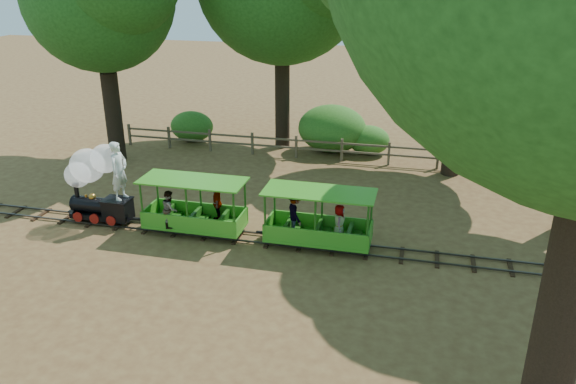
% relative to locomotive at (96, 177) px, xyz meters
% --- Properties ---
extents(ground, '(90.00, 90.00, 0.00)m').
position_rel_locomotive_xyz_m(ground, '(5.76, -0.08, -1.56)').
color(ground, olive).
rests_on(ground, ground).
extents(track, '(22.00, 1.00, 0.10)m').
position_rel_locomotive_xyz_m(track, '(5.76, -0.08, -1.50)').
color(track, '#3F3D3A').
rests_on(track, ground).
extents(locomotive, '(2.35, 1.10, 2.84)m').
position_rel_locomotive_xyz_m(locomotive, '(0.00, 0.00, 0.00)').
color(locomotive, black).
rests_on(locomotive, ground).
extents(carriage_front, '(3.26, 1.44, 1.69)m').
position_rel_locomotive_xyz_m(carriage_front, '(3.34, -0.09, -0.80)').
color(carriage_front, green).
rests_on(carriage_front, track).
extents(carriage_rear, '(3.26, 1.33, 1.69)m').
position_rel_locomotive_xyz_m(carriage_rear, '(7.12, -0.06, -0.77)').
color(carriage_rear, green).
rests_on(carriage_rear, track).
extents(oak_ne, '(7.41, 6.52, 9.12)m').
position_rel_locomotive_xyz_m(oak_ne, '(11.23, 7.50, 4.89)').
color(oak_ne, '#2D2116').
rests_on(oak_ne, ground).
extents(fence, '(18.10, 0.10, 1.00)m').
position_rel_locomotive_xyz_m(fence, '(5.76, 7.92, -0.98)').
color(fence, brown).
rests_on(fence, ground).
extents(shrub_west, '(2.08, 1.60, 1.44)m').
position_rel_locomotive_xyz_m(shrub_west, '(-0.65, 9.22, -0.84)').
color(shrub_west, '#2D6B1E').
rests_on(shrub_west, ground).
extents(shrub_mid_w, '(3.07, 2.36, 2.12)m').
position_rel_locomotive_xyz_m(shrub_mid_w, '(6.10, 9.22, -0.50)').
color(shrub_mid_w, '#2D6B1E').
rests_on(shrub_mid_w, ground).
extents(shrub_mid_e, '(1.87, 1.44, 1.29)m').
position_rel_locomotive_xyz_m(shrub_mid_e, '(7.75, 9.22, -0.92)').
color(shrub_mid_e, '#2D6B1E').
rests_on(shrub_mid_e, ground).
extents(shrub_east, '(2.23, 1.72, 1.55)m').
position_rel_locomotive_xyz_m(shrub_east, '(14.76, 9.22, -0.79)').
color(shrub_east, '#2D6B1E').
rests_on(shrub_east, ground).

